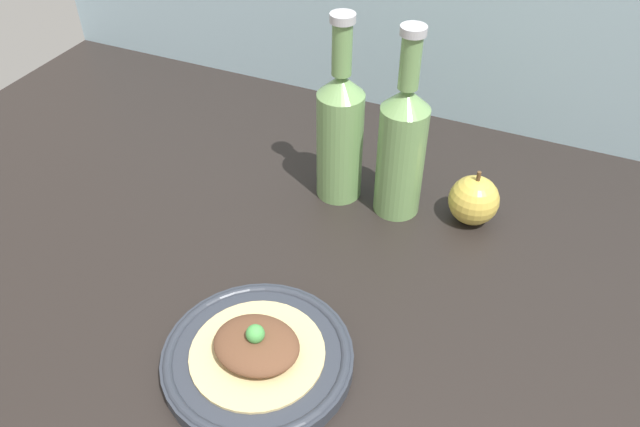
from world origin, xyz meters
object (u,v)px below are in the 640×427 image
object	(u,v)px
cider_bottle_left	(340,132)
apple	(474,200)
plated_food	(257,347)
plate	(258,357)
cider_bottle_right	(402,146)

from	to	relation	value
cider_bottle_left	apple	xyz separation A→B (cm)	(21.99, 1.90, -8.05)
plated_food	apple	distance (cm)	42.27
plate	cider_bottle_left	distance (cm)	38.20
cider_bottle_left	apple	bearing A→B (deg)	4.93
cider_bottle_right	plate	bearing A→B (deg)	-99.29
cider_bottle_right	apple	distance (cm)	14.47
plated_food	apple	size ratio (longest dim) A/B	1.79
plate	plated_food	bearing A→B (deg)	0.00
plate	apple	size ratio (longest dim) A/B	2.55
plated_food	cider_bottle_right	size ratio (longest dim) A/B	0.54
cider_bottle_left	cider_bottle_right	size ratio (longest dim) A/B	1.00
cider_bottle_left	cider_bottle_right	xyz separation A→B (cm)	(10.12, 0.00, 0.00)
apple	plate	bearing A→B (deg)	-114.95
plated_food	cider_bottle_left	world-z (taller)	cider_bottle_left
plated_food	cider_bottle_right	distance (cm)	37.90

